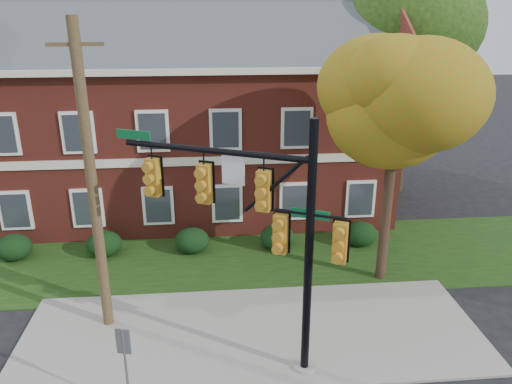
{
  "coord_description": "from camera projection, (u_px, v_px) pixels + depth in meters",
  "views": [
    {
      "loc": [
        -1.05,
        -11.77,
        9.45
      ],
      "look_at": [
        0.29,
        3.0,
        3.93
      ],
      "focal_mm": 35.0,
      "sensor_mm": 36.0,
      "label": 1
    }
  ],
  "objects": [
    {
      "name": "ground",
      "position": [
        255.0,
        356.0,
        14.37
      ],
      "size": [
        120.0,
        120.0,
        0.0
      ],
      "primitive_type": "plane",
      "color": "black",
      "rests_on": "ground"
    },
    {
      "name": "sidewalk",
      "position": [
        253.0,
        333.0,
        15.29
      ],
      "size": [
        14.0,
        5.0,
        0.08
      ],
      "primitive_type": "cube",
      "color": "gray",
      "rests_on": "ground"
    },
    {
      "name": "grass_strip",
      "position": [
        242.0,
        258.0,
        19.96
      ],
      "size": [
        30.0,
        6.0,
        0.04
      ],
      "primitive_type": "cube",
      "color": "#193811",
      "rests_on": "ground"
    },
    {
      "name": "apartment_building",
      "position": [
        191.0,
        107.0,
        23.62
      ],
      "size": [
        18.8,
        8.8,
        9.74
      ],
      "color": "maroon",
      "rests_on": "ground"
    },
    {
      "name": "hedge_far_left",
      "position": [
        14.0,
        247.0,
        19.68
      ],
      "size": [
        1.4,
        1.26,
        1.05
      ],
      "primitive_type": "ellipsoid",
      "color": "black",
      "rests_on": "ground"
    },
    {
      "name": "hedge_left",
      "position": [
        104.0,
        244.0,
        19.98
      ],
      "size": [
        1.4,
        1.26,
        1.05
      ],
      "primitive_type": "ellipsoid",
      "color": "black",
      "rests_on": "ground"
    },
    {
      "name": "hedge_center",
      "position": [
        192.0,
        240.0,
        20.27
      ],
      "size": [
        1.4,
        1.26,
        1.05
      ],
      "primitive_type": "ellipsoid",
      "color": "black",
      "rests_on": "ground"
    },
    {
      "name": "hedge_right",
      "position": [
        277.0,
        237.0,
        20.57
      ],
      "size": [
        1.4,
        1.26,
        1.05
      ],
      "primitive_type": "ellipsoid",
      "color": "black",
      "rests_on": "ground"
    },
    {
      "name": "hedge_far_right",
      "position": [
        360.0,
        234.0,
        20.86
      ],
      "size": [
        1.4,
        1.26,
        1.05
      ],
      "primitive_type": "ellipsoid",
      "color": "black",
      "rests_on": "ground"
    },
    {
      "name": "tree_near_right",
      "position": [
        406.0,
        98.0,
        16.09
      ],
      "size": [
        4.5,
        4.25,
        8.58
      ],
      "color": "black",
      "rests_on": "ground"
    },
    {
      "name": "tree_right_rear",
      "position": [
        422.0,
        36.0,
        24.28
      ],
      "size": [
        6.3,
        5.95,
        10.62
      ],
      "color": "black",
      "rests_on": "ground"
    },
    {
      "name": "tree_far_rear",
      "position": [
        215.0,
        17.0,
        29.7
      ],
      "size": [
        6.84,
        6.46,
        11.52
      ],
      "color": "black",
      "rests_on": "ground"
    },
    {
      "name": "traffic_signal",
      "position": [
        261.0,
        219.0,
        12.67
      ],
      "size": [
        5.82,
        2.8,
        7.07
      ],
      "rotation": [
        0.0,
        0.0,
        -0.43
      ],
      "color": "gray",
      "rests_on": "ground"
    },
    {
      "name": "utility_pole",
      "position": [
        92.0,
        185.0,
        14.15
      ],
      "size": [
        1.44,
        0.34,
        9.26
      ],
      "rotation": [
        0.0,
        0.0,
        0.09
      ],
      "color": "#453520",
      "rests_on": "ground"
    },
    {
      "name": "sign_post",
      "position": [
        125.0,
        357.0,
        11.82
      ],
      "size": [
        0.35,
        0.13,
        2.45
      ],
      "rotation": [
        0.0,
        0.0,
        -0.25
      ],
      "color": "slate",
      "rests_on": "ground"
    }
  ]
}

